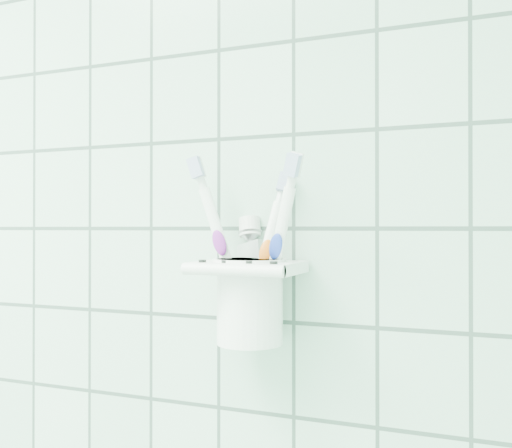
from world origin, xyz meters
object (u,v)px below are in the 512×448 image
cup (250,298)px  toothpaste_tube (256,265)px  toothbrush_blue (243,250)px  holder_bracket (249,269)px  toothbrush_orange (260,240)px  toothbrush_pink (249,240)px

cup → toothpaste_tube: toothpaste_tube is taller
toothbrush_blue → toothpaste_tube: size_ratio=1.30×
holder_bracket → cup: 0.03m
holder_bracket → toothbrush_blue: bearing=-88.1°
cup → toothpaste_tube: (0.01, 0.01, 0.04)m
cup → toothbrush_orange: bearing=73.6°
toothbrush_orange → holder_bracket: bearing=-99.3°
toothbrush_blue → toothpaste_tube: bearing=66.7°
holder_bracket → toothbrush_blue: (0.00, -0.02, 0.02)m
cup → toothbrush_orange: 0.07m
cup → toothbrush_blue: toothbrush_blue is taller
holder_bracket → cup: size_ratio=1.21×
cup → toothpaste_tube: size_ratio=0.64×
holder_bracket → toothbrush_orange: 0.04m
toothbrush_pink → toothbrush_orange: (0.01, 0.01, -0.00)m
toothpaste_tube → toothbrush_pink: bearing=-174.8°
toothbrush_pink → toothbrush_orange: bearing=28.2°
toothbrush_pink → toothpaste_tube: (0.01, -0.00, -0.03)m
holder_bracket → toothbrush_pink: 0.04m
holder_bracket → toothbrush_pink: (-0.01, 0.01, 0.03)m
toothbrush_pink → toothbrush_blue: (0.01, -0.03, -0.01)m
toothbrush_blue → toothbrush_orange: toothbrush_orange is taller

